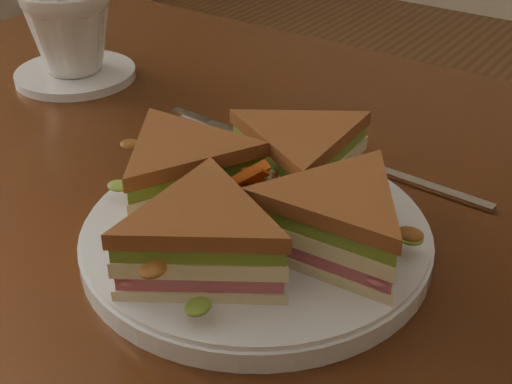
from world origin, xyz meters
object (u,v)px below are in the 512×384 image
(spoon, at_px, (353,160))
(plate, at_px, (256,238))
(table, at_px, (266,305))
(coffee_cup, at_px, (70,31))
(sandwich_wedges, at_px, (256,198))
(knife, at_px, (246,139))
(saucer, at_px, (76,74))

(spoon, bearing_deg, plate, -87.22)
(plate, distance_m, spoon, 0.16)
(table, xyz_separation_m, coffee_cup, (-0.35, 0.12, 0.16))
(sandwich_wedges, bearing_deg, knife, 127.70)
(table, distance_m, spoon, 0.16)
(saucer, bearing_deg, coffee_cup, 0.00)
(knife, bearing_deg, saucer, -179.25)
(knife, relative_size, saucer, 1.53)
(plate, distance_m, coffee_cup, 0.41)
(table, relative_size, sandwich_wedges, 4.34)
(table, height_order, plate, plate)
(plate, relative_size, saucer, 1.92)
(table, height_order, spoon, spoon)
(saucer, height_order, coffee_cup, coffee_cup)
(plate, relative_size, spoon, 1.47)
(table, xyz_separation_m, spoon, (0.02, 0.12, 0.10))
(knife, bearing_deg, spoon, 15.19)
(sandwich_wedges, relative_size, coffee_cup, 2.68)
(saucer, distance_m, coffee_cup, 0.05)
(coffee_cup, bearing_deg, spoon, 0.20)
(table, height_order, saucer, saucer)
(sandwich_wedges, xyz_separation_m, saucer, (-0.37, 0.16, -0.04))
(plate, xyz_separation_m, saucer, (-0.37, 0.16, -0.00))
(table, relative_size, coffee_cup, 11.62)
(knife, bearing_deg, table, -42.52)
(spoon, height_order, coffee_cup, coffee_cup)
(sandwich_wedges, xyz_separation_m, knife, (-0.11, 0.14, -0.04))
(table, xyz_separation_m, knife, (-0.09, 0.10, 0.10))
(plate, bearing_deg, spoon, 90.02)
(table, distance_m, knife, 0.17)
(knife, bearing_deg, coffee_cup, -179.25)
(plate, xyz_separation_m, spoon, (-0.00, 0.16, -0.00))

